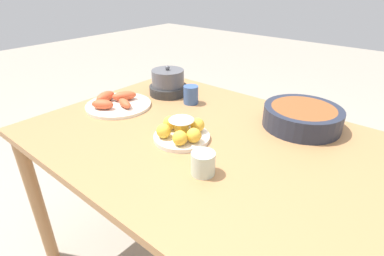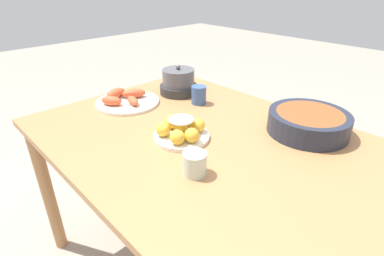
{
  "view_description": "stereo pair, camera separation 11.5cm",
  "coord_description": "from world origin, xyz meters",
  "px_view_note": "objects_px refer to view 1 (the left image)",
  "views": [
    {
      "loc": [
        0.64,
        -0.82,
        1.34
      ],
      "look_at": [
        -0.02,
        -0.04,
        0.81
      ],
      "focal_mm": 28.0,
      "sensor_mm": 36.0,
      "label": 1
    },
    {
      "loc": [
        0.72,
        -0.74,
        1.34
      ],
      "look_at": [
        -0.02,
        -0.04,
        0.81
      ],
      "focal_mm": 28.0,
      "sensor_mm": 36.0,
      "label": 2
    }
  ],
  "objects_px": {
    "cup_far": "(191,95)",
    "warming_pot": "(168,83)",
    "sauce_bowl": "(162,81)",
    "serving_bowl": "(302,116)",
    "cup_near": "(203,163)",
    "cake_plate": "(182,131)",
    "seafood_platter": "(116,103)",
    "dining_table": "(202,155)"
  },
  "relations": [
    {
      "from": "dining_table",
      "to": "cake_plate",
      "type": "xyz_separation_m",
      "value": [
        -0.04,
        -0.07,
        0.13
      ]
    },
    {
      "from": "cup_far",
      "to": "warming_pot",
      "type": "bearing_deg",
      "value": 173.19
    },
    {
      "from": "cup_near",
      "to": "warming_pot",
      "type": "distance_m",
      "value": 0.73
    },
    {
      "from": "cake_plate",
      "to": "serving_bowl",
      "type": "relative_size",
      "value": 0.69
    },
    {
      "from": "sauce_bowl",
      "to": "cup_far",
      "type": "bearing_deg",
      "value": -20.54
    },
    {
      "from": "serving_bowl",
      "to": "cake_plate",
      "type": "bearing_deg",
      "value": -128.07
    },
    {
      "from": "cup_near",
      "to": "warming_pot",
      "type": "bearing_deg",
      "value": 142.69
    },
    {
      "from": "sauce_bowl",
      "to": "seafood_platter",
      "type": "bearing_deg",
      "value": -78.71
    },
    {
      "from": "cup_far",
      "to": "warming_pot",
      "type": "height_order",
      "value": "warming_pot"
    },
    {
      "from": "sauce_bowl",
      "to": "seafood_platter",
      "type": "height_order",
      "value": "seafood_platter"
    },
    {
      "from": "cup_far",
      "to": "warming_pot",
      "type": "xyz_separation_m",
      "value": [
        -0.17,
        0.02,
        0.02
      ]
    },
    {
      "from": "seafood_platter",
      "to": "warming_pot",
      "type": "height_order",
      "value": "warming_pot"
    },
    {
      "from": "cake_plate",
      "to": "cup_near",
      "type": "distance_m",
      "value": 0.24
    },
    {
      "from": "serving_bowl",
      "to": "cup_far",
      "type": "height_order",
      "value": "cup_far"
    },
    {
      "from": "dining_table",
      "to": "warming_pot",
      "type": "xyz_separation_m",
      "value": [
        -0.42,
        0.25,
        0.15
      ]
    },
    {
      "from": "dining_table",
      "to": "seafood_platter",
      "type": "distance_m",
      "value": 0.51
    },
    {
      "from": "serving_bowl",
      "to": "seafood_platter",
      "type": "xyz_separation_m",
      "value": [
        -0.76,
        -0.36,
        -0.03
      ]
    },
    {
      "from": "cup_near",
      "to": "warming_pot",
      "type": "relative_size",
      "value": 0.39
    },
    {
      "from": "dining_table",
      "to": "sauce_bowl",
      "type": "distance_m",
      "value": 0.68
    },
    {
      "from": "dining_table",
      "to": "cup_near",
      "type": "relative_size",
      "value": 17.62
    },
    {
      "from": "sauce_bowl",
      "to": "cup_far",
      "type": "xyz_separation_m",
      "value": [
        0.32,
        -0.12,
        0.03
      ]
    },
    {
      "from": "sauce_bowl",
      "to": "cup_far",
      "type": "relative_size",
      "value": 0.91
    },
    {
      "from": "dining_table",
      "to": "sauce_bowl",
      "type": "bearing_deg",
      "value": 148.8
    },
    {
      "from": "cake_plate",
      "to": "cup_far",
      "type": "height_order",
      "value": "cake_plate"
    },
    {
      "from": "cake_plate",
      "to": "sauce_bowl",
      "type": "height_order",
      "value": "cake_plate"
    },
    {
      "from": "sauce_bowl",
      "to": "warming_pot",
      "type": "xyz_separation_m",
      "value": [
        0.15,
        -0.1,
        0.05
      ]
    },
    {
      "from": "serving_bowl",
      "to": "cup_near",
      "type": "bearing_deg",
      "value": -101.86
    },
    {
      "from": "serving_bowl",
      "to": "warming_pot",
      "type": "xyz_separation_m",
      "value": [
        -0.69,
        -0.08,
        0.01
      ]
    },
    {
      "from": "sauce_bowl",
      "to": "seafood_platter",
      "type": "relative_size",
      "value": 0.26
    },
    {
      "from": "cake_plate",
      "to": "sauce_bowl",
      "type": "relative_size",
      "value": 2.71
    },
    {
      "from": "dining_table",
      "to": "cup_near",
      "type": "height_order",
      "value": "cup_near"
    },
    {
      "from": "cake_plate",
      "to": "cup_far",
      "type": "xyz_separation_m",
      "value": [
        -0.2,
        0.3,
        0.01
      ]
    },
    {
      "from": "warming_pot",
      "to": "serving_bowl",
      "type": "bearing_deg",
      "value": 6.66
    },
    {
      "from": "dining_table",
      "to": "cup_near",
      "type": "distance_m",
      "value": 0.29
    },
    {
      "from": "cake_plate",
      "to": "warming_pot",
      "type": "xyz_separation_m",
      "value": [
        -0.38,
        0.32,
        0.03
      ]
    },
    {
      "from": "sauce_bowl",
      "to": "warming_pot",
      "type": "distance_m",
      "value": 0.19
    },
    {
      "from": "cup_near",
      "to": "sauce_bowl",
      "type": "bearing_deg",
      "value": 143.39
    },
    {
      "from": "serving_bowl",
      "to": "cup_near",
      "type": "xyz_separation_m",
      "value": [
        -0.11,
        -0.52,
        -0.01
      ]
    },
    {
      "from": "cup_far",
      "to": "warming_pot",
      "type": "distance_m",
      "value": 0.18
    },
    {
      "from": "sauce_bowl",
      "to": "warming_pot",
      "type": "bearing_deg",
      "value": -33.82
    },
    {
      "from": "cup_near",
      "to": "serving_bowl",
      "type": "bearing_deg",
      "value": 78.14
    },
    {
      "from": "serving_bowl",
      "to": "sauce_bowl",
      "type": "distance_m",
      "value": 0.84
    }
  ]
}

